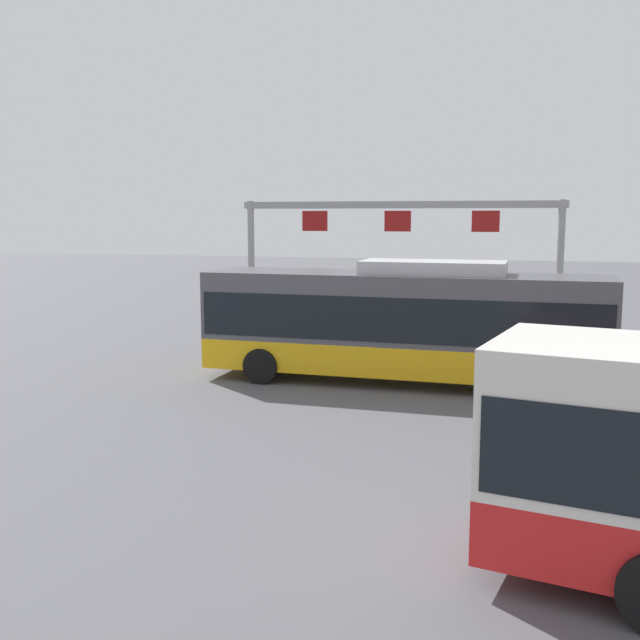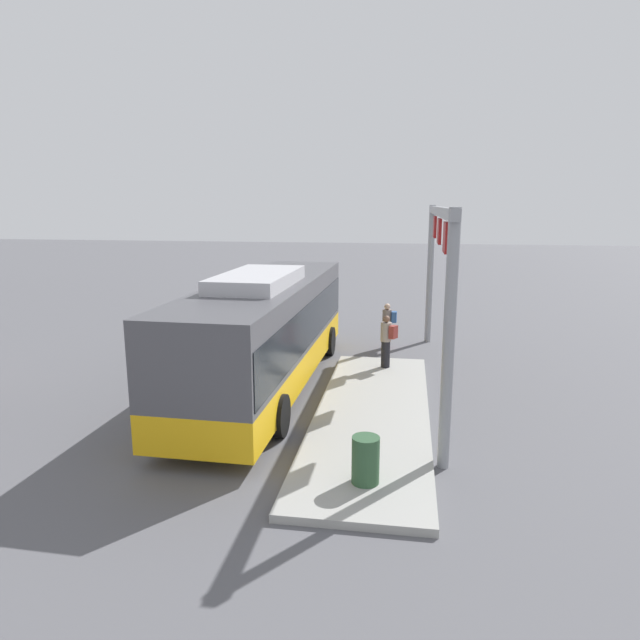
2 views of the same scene
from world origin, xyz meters
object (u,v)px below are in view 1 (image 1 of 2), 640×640
object	(u,v)px
person_boarding	(271,328)
trash_bin	(599,351)
person_waiting_near	(358,326)
bus_main	(402,319)

from	to	relation	value
person_boarding	trash_bin	size ratio (longest dim) A/B	1.86
person_boarding	person_waiting_near	xyz separation A→B (m)	(-3.04, -0.08, 0.16)
bus_main	person_boarding	distance (m)	6.07
bus_main	trash_bin	bearing A→B (deg)	-148.35
person_boarding	bus_main	bearing A→B (deg)	59.53
person_waiting_near	person_boarding	bearing A→B (deg)	-59.88
trash_bin	bus_main	bearing A→B (deg)	30.53
bus_main	person_boarding	size ratio (longest dim) A/B	6.73
bus_main	trash_bin	world-z (taller)	bus_main
person_boarding	person_waiting_near	distance (m)	3.04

